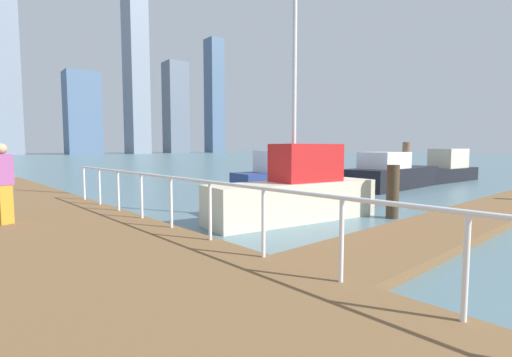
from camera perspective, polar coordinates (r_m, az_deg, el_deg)
The scene contains 15 objects.
ground_plane at distance 16.09m, azimuth -16.16°, elevation -2.77°, with size 300.00×300.00×0.00m, color slate.
floating_dock at distance 12.09m, azimuth 30.39°, elevation -5.27°, with size 15.95×2.00×0.18m, color brown.
boardwalk_railing at distance 4.30m, azimuth 20.86°, elevation -6.83°, with size 0.06×21.11×1.08m.
dock_piling_0 at distance 20.24m, azimuth 22.11°, elevation 1.90°, with size 0.36×0.36×2.34m, color brown.
dock_piling_1 at distance 11.48m, azimuth 20.36°, elevation -1.91°, with size 0.36×0.36×1.56m, color #473826.
moored_boat_2 at distance 25.69m, azimuth 27.13°, elevation 1.30°, with size 5.99×2.16×2.00m.
moored_boat_3 at distance 17.29m, azimuth 5.95°, elevation 0.31°, with size 6.55×2.74×1.94m.
moored_boat_4 at distance 10.58m, azimuth 6.24°, elevation -1.85°, with size 5.35×2.27×9.54m.
moored_boat_5 at distance 20.14m, azimuth 20.27°, elevation 0.60°, with size 6.64×2.18×1.85m.
pedestrian_0 at distance 9.67m, azimuth -34.49°, elevation -0.48°, with size 0.42×0.35×1.75m.
skyline_tower_3 at distance 137.50m, azimuth -34.72°, elevation 16.83°, with size 8.75×6.96×65.50m, color gray.
skyline_tower_4 at distance 130.34m, azimuth -25.21°, elevation 9.07°, with size 10.08×7.62×25.75m, color slate.
skyline_tower_5 at distance 142.08m, azimuth -18.17°, elevation 19.68°, with size 6.41×8.53×78.36m, color gray.
skyline_tower_6 at distance 156.87m, azimuth -12.29°, elevation 10.59°, with size 8.39×8.31×36.57m, color slate.
skyline_tower_7 at distance 166.46m, azimuth -6.47°, elevation 12.48°, with size 6.30×7.19×49.01m, color slate.
Camera 1 is at (-6.91, 5.62, 2.06)m, focal length 25.89 mm.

